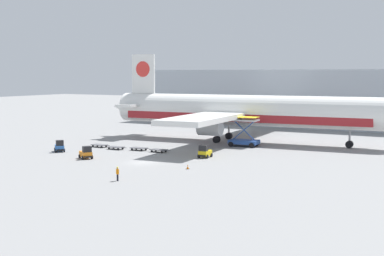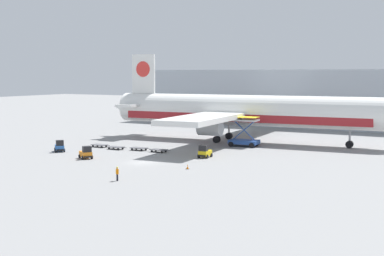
{
  "view_description": "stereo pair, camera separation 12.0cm",
  "coord_description": "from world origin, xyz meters",
  "px_view_note": "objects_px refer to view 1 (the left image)",
  "views": [
    {
      "loc": [
        44.28,
        -64.03,
        12.95
      ],
      "look_at": [
        0.94,
        13.12,
        4.0
      ],
      "focal_mm": 50.0,
      "sensor_mm": 36.0,
      "label": 1
    },
    {
      "loc": [
        44.39,
        -63.97,
        12.95
      ],
      "look_at": [
        0.94,
        13.12,
        4.0
      ],
      "focal_mm": 50.0,
      "sensor_mm": 36.0,
      "label": 2
    }
  ],
  "objects_px": {
    "traffic_cone_near": "(188,167)",
    "baggage_dolly_second": "(116,147)",
    "airplane_main": "(239,111)",
    "baggage_dolly_trail": "(159,150)",
    "baggage_dolly_third": "(139,148)",
    "baggage_tug_far": "(86,153)",
    "baggage_tug_mid": "(60,147)",
    "scissor_lift_loader": "(244,135)",
    "baggage_tug_foreground": "(205,152)",
    "ground_crew_near": "(118,173)",
    "baggage_dolly_lead": "(100,145)"
  },
  "relations": [
    {
      "from": "scissor_lift_loader",
      "to": "baggage_dolly_trail",
      "type": "bearing_deg",
      "value": -128.85
    },
    {
      "from": "baggage_dolly_lead",
      "to": "ground_crew_near",
      "type": "distance_m",
      "value": 31.05
    },
    {
      "from": "baggage_tug_far",
      "to": "baggage_dolly_third",
      "type": "bearing_deg",
      "value": 112.0
    },
    {
      "from": "traffic_cone_near",
      "to": "baggage_dolly_second",
      "type": "bearing_deg",
      "value": 152.51
    },
    {
      "from": "scissor_lift_loader",
      "to": "ground_crew_near",
      "type": "relative_size",
      "value": 3.07
    },
    {
      "from": "airplane_main",
      "to": "scissor_lift_loader",
      "type": "xyz_separation_m",
      "value": [
        3.4,
        -5.42,
        -3.81
      ]
    },
    {
      "from": "airplane_main",
      "to": "traffic_cone_near",
      "type": "bearing_deg",
      "value": -83.08
    },
    {
      "from": "baggage_tug_foreground",
      "to": "traffic_cone_near",
      "type": "xyz_separation_m",
      "value": [
        2.7,
        -10.05,
        -0.56
      ]
    },
    {
      "from": "traffic_cone_near",
      "to": "ground_crew_near",
      "type": "bearing_deg",
      "value": -106.72
    },
    {
      "from": "baggage_dolly_trail",
      "to": "ground_crew_near",
      "type": "distance_m",
      "value": 24.31
    },
    {
      "from": "baggage_tug_foreground",
      "to": "baggage_dolly_third",
      "type": "relative_size",
      "value": 0.69
    },
    {
      "from": "baggage_dolly_second",
      "to": "baggage_dolly_third",
      "type": "xyz_separation_m",
      "value": [
        4.18,
        0.94,
        0.0
      ]
    },
    {
      "from": "baggage_tug_mid",
      "to": "baggage_dolly_second",
      "type": "relative_size",
      "value": 0.75
    },
    {
      "from": "baggage_dolly_trail",
      "to": "traffic_cone_near",
      "type": "xyz_separation_m",
      "value": [
        12.08,
        -11.44,
        -0.07
      ]
    },
    {
      "from": "baggage_tug_far",
      "to": "baggage_tug_mid",
      "type": "bearing_deg",
      "value": -170.87
    },
    {
      "from": "baggage_dolly_lead",
      "to": "traffic_cone_near",
      "type": "xyz_separation_m",
      "value": [
        24.6,
        -11.4,
        -0.07
      ]
    },
    {
      "from": "baggage_tug_foreground",
      "to": "ground_crew_near",
      "type": "xyz_separation_m",
      "value": [
        -0.68,
        -21.3,
        0.16
      ]
    },
    {
      "from": "airplane_main",
      "to": "traffic_cone_near",
      "type": "height_order",
      "value": "airplane_main"
    },
    {
      "from": "baggage_tug_far",
      "to": "traffic_cone_near",
      "type": "height_order",
      "value": "baggage_tug_far"
    },
    {
      "from": "baggage_dolly_second",
      "to": "baggage_dolly_lead",
      "type": "bearing_deg",
      "value": 169.42
    },
    {
      "from": "traffic_cone_near",
      "to": "baggage_dolly_lead",
      "type": "bearing_deg",
      "value": 155.13
    },
    {
      "from": "baggage_tug_foreground",
      "to": "baggage_tug_mid",
      "type": "distance_m",
      "value": 24.93
    },
    {
      "from": "baggage_tug_foreground",
      "to": "baggage_dolly_second",
      "type": "relative_size",
      "value": 0.69
    },
    {
      "from": "baggage_tug_foreground",
      "to": "traffic_cone_near",
      "type": "distance_m",
      "value": 10.42
    },
    {
      "from": "airplane_main",
      "to": "baggage_dolly_trail",
      "type": "height_order",
      "value": "airplane_main"
    },
    {
      "from": "baggage_tug_mid",
      "to": "baggage_dolly_third",
      "type": "bearing_deg",
      "value": 78.94
    },
    {
      "from": "baggage_tug_mid",
      "to": "baggage_dolly_second",
      "type": "xyz_separation_m",
      "value": [
        6.45,
        6.91,
        -0.49
      ]
    },
    {
      "from": "scissor_lift_loader",
      "to": "baggage_tug_foreground",
      "type": "relative_size",
      "value": 2.13
    },
    {
      "from": "baggage_dolly_lead",
      "to": "baggage_dolly_trail",
      "type": "relative_size",
      "value": 1.0
    },
    {
      "from": "scissor_lift_loader",
      "to": "baggage_dolly_second",
      "type": "bearing_deg",
      "value": -144.96
    },
    {
      "from": "baggage_tug_foreground",
      "to": "ground_crew_near",
      "type": "distance_m",
      "value": 21.32
    },
    {
      "from": "baggage_dolly_second",
      "to": "baggage_dolly_third",
      "type": "height_order",
      "value": "same"
    },
    {
      "from": "baggage_tug_foreground",
      "to": "baggage_tug_far",
      "type": "bearing_deg",
      "value": -60.8
    },
    {
      "from": "baggage_tug_foreground",
      "to": "baggage_dolly_lead",
      "type": "xyz_separation_m",
      "value": [
        -21.9,
        1.36,
        -0.49
      ]
    },
    {
      "from": "airplane_main",
      "to": "baggage_dolly_lead",
      "type": "xyz_separation_m",
      "value": [
        -18.51,
        -19.12,
        -5.45
      ]
    },
    {
      "from": "baggage_tug_mid",
      "to": "baggage_dolly_third",
      "type": "height_order",
      "value": "baggage_tug_mid"
    },
    {
      "from": "airplane_main",
      "to": "ground_crew_near",
      "type": "bearing_deg",
      "value": -90.65
    },
    {
      "from": "baggage_tug_far",
      "to": "baggage_dolly_lead",
      "type": "xyz_separation_m",
      "value": [
        -6.56,
        11.29,
        -0.49
      ]
    },
    {
      "from": "airplane_main",
      "to": "baggage_tug_foreground",
      "type": "height_order",
      "value": "airplane_main"
    },
    {
      "from": "baggage_tug_foreground",
      "to": "baggage_dolly_second",
      "type": "distance_m",
      "value": 17.67
    },
    {
      "from": "baggage_dolly_lead",
      "to": "baggage_dolly_trail",
      "type": "distance_m",
      "value": 12.52
    },
    {
      "from": "ground_crew_near",
      "to": "scissor_lift_loader",
      "type": "bearing_deg",
      "value": 114.21
    },
    {
      "from": "baggage_dolly_lead",
      "to": "traffic_cone_near",
      "type": "distance_m",
      "value": 27.12
    },
    {
      "from": "scissor_lift_loader",
      "to": "baggage_dolly_second",
      "type": "height_order",
      "value": "scissor_lift_loader"
    },
    {
      "from": "baggage_dolly_lead",
      "to": "baggage_dolly_second",
      "type": "relative_size",
      "value": 1.0
    },
    {
      "from": "baggage_dolly_second",
      "to": "traffic_cone_near",
      "type": "bearing_deg",
      "value": -27.29
    },
    {
      "from": "baggage_tug_foreground",
      "to": "baggage_dolly_trail",
      "type": "relative_size",
      "value": 0.69
    },
    {
      "from": "baggage_dolly_second",
      "to": "baggage_dolly_trail",
      "type": "xyz_separation_m",
      "value": [
        8.28,
        0.84,
        0.0
      ]
    },
    {
      "from": "airplane_main",
      "to": "baggage_dolly_lead",
      "type": "height_order",
      "value": "airplane_main"
    },
    {
      "from": "traffic_cone_near",
      "to": "airplane_main",
      "type": "bearing_deg",
      "value": 101.28
    }
  ]
}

